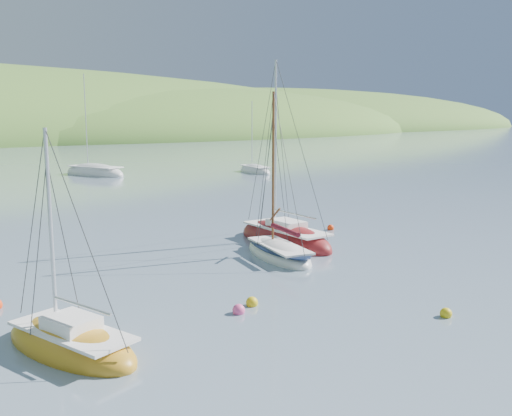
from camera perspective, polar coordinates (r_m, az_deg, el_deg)
ground at (r=20.86m, az=10.79°, el=-10.73°), size 700.00×700.00×0.00m
daysailer_white at (r=28.79m, az=2.28°, el=-4.52°), size 3.61×6.10×8.82m
sloop_red at (r=31.87m, az=2.88°, el=-3.15°), size 3.13×7.55×10.90m
sailboat_yellow at (r=18.69m, az=-18.06°, el=-12.89°), size 3.41×5.91×7.37m
distant_sloop_b at (r=70.14m, az=-15.84°, el=3.35°), size 5.72×9.51×12.81m
distant_sloop_d at (r=70.58m, az=-0.11°, el=3.71°), size 3.78×7.01×9.50m
mooring_buoys at (r=23.53m, az=-1.71°, el=-7.92°), size 20.77×13.62×0.49m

